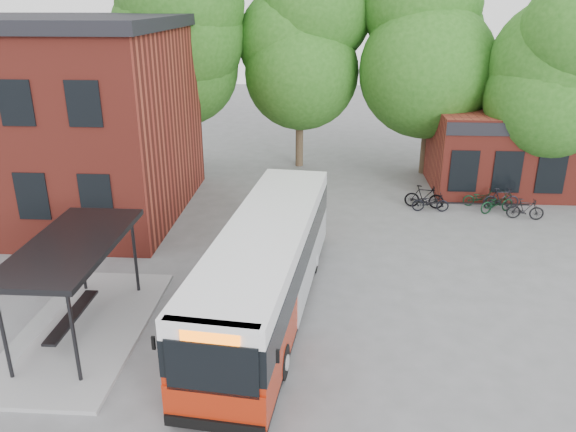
# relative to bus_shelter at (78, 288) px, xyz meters

# --- Properties ---
(ground) EXTENTS (100.00, 100.00, 0.00)m
(ground) POSITION_rel_bus_shelter_xyz_m (4.50, 1.00, -1.45)
(ground) COLOR slate
(shop_row) EXTENTS (14.00, 6.20, 4.00)m
(shop_row) POSITION_rel_bus_shelter_xyz_m (19.50, 15.00, 0.55)
(shop_row) COLOR maroon
(shop_row) RESTS_ON ground
(bus_shelter) EXTENTS (3.60, 7.00, 2.90)m
(bus_shelter) POSITION_rel_bus_shelter_xyz_m (0.00, 0.00, 0.00)
(bus_shelter) COLOR black
(bus_shelter) RESTS_ON ground
(bike_rail) EXTENTS (5.20, 0.10, 0.38)m
(bike_rail) POSITION_rel_bus_shelter_xyz_m (13.78, 11.00, -1.26)
(bike_rail) COLOR black
(bike_rail) RESTS_ON ground
(tree_0) EXTENTS (7.92, 7.92, 11.00)m
(tree_0) POSITION_rel_bus_shelter_xyz_m (-1.50, 17.00, 4.05)
(tree_0) COLOR #235917
(tree_0) RESTS_ON ground
(tree_1) EXTENTS (7.92, 7.92, 10.40)m
(tree_1) POSITION_rel_bus_shelter_xyz_m (5.50, 18.00, 3.75)
(tree_1) COLOR #235917
(tree_1) RESTS_ON ground
(tree_2) EXTENTS (7.92, 7.92, 11.00)m
(tree_2) POSITION_rel_bus_shelter_xyz_m (12.50, 17.00, 4.05)
(tree_2) COLOR #235917
(tree_2) RESTS_ON ground
(tree_3) EXTENTS (7.04, 7.04, 9.28)m
(tree_3) POSITION_rel_bus_shelter_xyz_m (17.50, 13.00, 3.19)
(tree_3) COLOR #235917
(tree_3) RESTS_ON ground
(city_bus) EXTENTS (3.68, 11.66, 2.91)m
(city_bus) POSITION_rel_bus_shelter_xyz_m (5.29, 1.62, 0.01)
(city_bus) COLOR #9E200A
(city_bus) RESTS_ON ground
(bicycle_0) EXTENTS (1.67, 0.59, 0.88)m
(bicycle_0) POSITION_rel_bus_shelter_xyz_m (11.86, 10.79, -1.01)
(bicycle_0) COLOR black
(bicycle_0) RESTS_ON ground
(bicycle_1) EXTENTS (1.87, 0.84, 1.09)m
(bicycle_1) POSITION_rel_bus_shelter_xyz_m (11.65, 11.25, -0.91)
(bicycle_1) COLOR black
(bicycle_1) RESTS_ON ground
(bicycle_4) EXTENTS (1.59, 0.60, 0.83)m
(bicycle_4) POSITION_rel_bus_shelter_xyz_m (14.32, 11.64, -1.04)
(bicycle_4) COLOR black
(bicycle_4) RESTS_ON ground
(bicycle_5) EXTENTS (1.69, 0.58, 1.00)m
(bicycle_5) POSITION_rel_bus_shelter_xyz_m (15.20, 11.37, -0.95)
(bicycle_5) COLOR black
(bicycle_5) RESTS_ON ground
(bicycle_6) EXTENTS (1.84, 1.25, 0.92)m
(bicycle_6) POSITION_rel_bus_shelter_xyz_m (14.87, 10.86, -0.99)
(bicycle_6) COLOR black
(bicycle_6) RESTS_ON ground
(bicycle_7) EXTENTS (1.63, 0.66, 0.95)m
(bicycle_7) POSITION_rel_bus_shelter_xyz_m (15.88, 10.07, -0.97)
(bicycle_7) COLOR black
(bicycle_7) RESTS_ON ground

